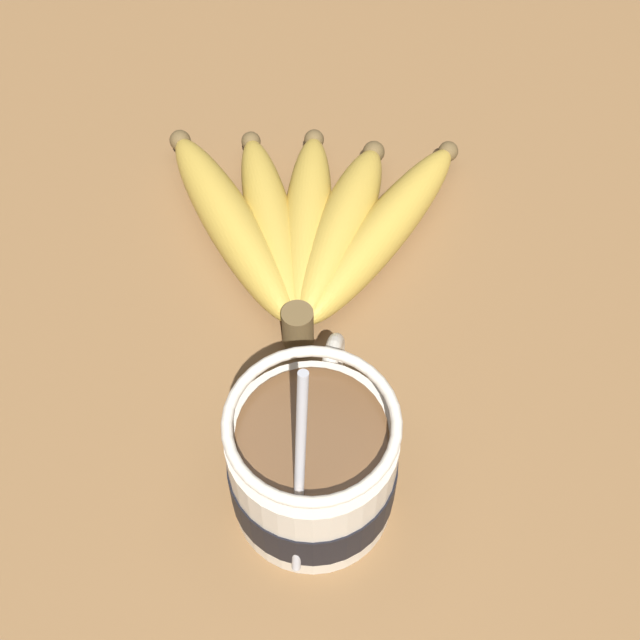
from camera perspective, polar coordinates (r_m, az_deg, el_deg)
The scene contains 3 objects.
table at distance 58.99cm, azimuth 1.40°, elevation -3.29°, with size 95.13×95.13×3.70cm.
coffee_mug at distance 49.12cm, azimuth -0.38°, elevation -9.31°, with size 13.04×9.26×16.59cm.
banana_bunch at distance 61.73cm, azimuth -0.89°, elevation 6.02°, with size 19.68×22.60×4.09cm.
Camera 1 is at (-30.50, -4.30, 52.16)cm, focal length 50.00 mm.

